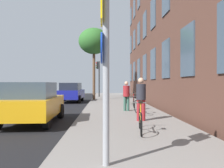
{
  "coord_description": "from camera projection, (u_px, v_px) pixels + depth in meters",
  "views": [
    {
      "loc": [
        0.14,
        -0.63,
        1.59
      ],
      "look_at": [
        0.59,
        12.05,
        1.55
      ],
      "focal_mm": 36.69,
      "sensor_mm": 36.0,
      "label": 1
    }
  ],
  "objects": [
    {
      "name": "bicycle_3",
      "position": [
        126.0,
        99.0,
        16.05
      ],
      "size": [
        0.45,
        1.74,
        0.95
      ],
      "color": "black",
      "rests_on": "sidewalk"
    },
    {
      "name": "traffic_light",
      "position": [
        98.0,
        72.0,
        25.24
      ],
      "size": [
        0.43,
        0.24,
        3.92
      ],
      "color": "black",
      "rests_on": "sidewalk"
    },
    {
      "name": "ground_plane",
      "position": [
        66.0,
        107.0,
        15.53
      ],
      "size": [
        41.8,
        41.8,
        0.0
      ],
      "primitive_type": "plane",
      "color": "#332D28"
    },
    {
      "name": "bicycle_2",
      "position": [
        134.0,
        101.0,
        14.27
      ],
      "size": [
        0.42,
        1.69,
        0.93
      ],
      "color": "black",
      "rests_on": "sidewalk"
    },
    {
      "name": "sign_post",
      "position": [
        105.0,
        55.0,
        4.09
      ],
      "size": [
        0.16,
        0.6,
        3.53
      ],
      "color": "gray",
      "rests_on": "sidewalk"
    },
    {
      "name": "road_asphalt",
      "position": [
        35.0,
        107.0,
        15.46
      ],
      "size": [
        7.0,
        38.0,
        0.01
      ],
      "primitive_type": "cube",
      "color": "black",
      "rests_on": "ground"
    },
    {
      "name": "tree_near",
      "position": [
        94.0,
        42.0,
        20.8
      ],
      "size": [
        2.78,
        2.78,
        6.49
      ],
      "color": "brown",
      "rests_on": "sidewalk"
    },
    {
      "name": "bicycle_0",
      "position": [
        140.0,
        120.0,
        6.85
      ],
      "size": [
        0.42,
        1.74,
        0.95
      ],
      "color": "black",
      "rests_on": "sidewalk"
    },
    {
      "name": "car_0",
      "position": [
        33.0,
        102.0,
        9.02
      ],
      "size": [
        1.97,
        3.97,
        1.62
      ],
      "color": "orange",
      "rests_on": "road_asphalt"
    },
    {
      "name": "pedestrian_0",
      "position": [
        141.0,
        96.0,
        8.96
      ],
      "size": [
        0.47,
        0.47,
        1.69
      ],
      "color": "maroon",
      "rests_on": "sidewalk"
    },
    {
      "name": "bicycle_1",
      "position": [
        139.0,
        106.0,
        10.9
      ],
      "size": [
        0.42,
        1.61,
        0.93
      ],
      "color": "black",
      "rests_on": "sidewalk"
    },
    {
      "name": "pedestrian_1",
      "position": [
        126.0,
        94.0,
        12.2
      ],
      "size": [
        0.39,
        0.39,
        1.58
      ],
      "color": "#33594C",
      "rests_on": "sidewalk"
    },
    {
      "name": "sidewalk",
      "position": [
        118.0,
        106.0,
        15.66
      ],
      "size": [
        4.2,
        38.0,
        0.12
      ],
      "primitive_type": "cube",
      "color": "gray",
      "rests_on": "ground"
    },
    {
      "name": "car_1",
      "position": [
        71.0,
        92.0,
        19.24
      ],
      "size": [
        1.93,
        4.06,
        1.62
      ],
      "color": "navy",
      "rests_on": "road_asphalt"
    }
  ]
}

